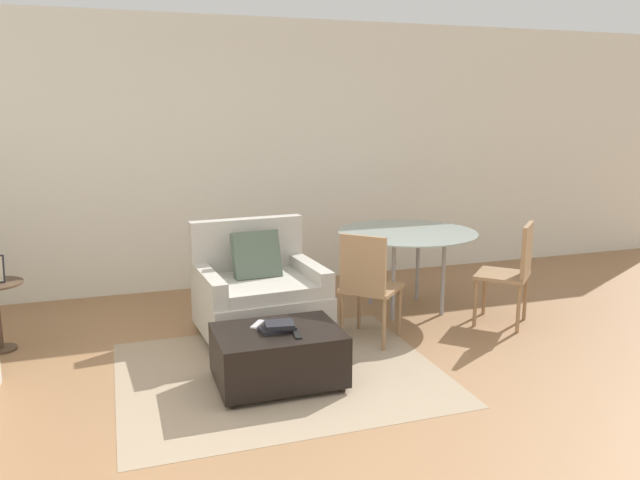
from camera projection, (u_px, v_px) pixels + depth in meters
name	position (u px, v px, depth m)	size (l,w,h in m)	color
ground_plane	(352.00, 442.00, 3.53)	(20.00, 20.00, 0.00)	#936B47
wall_back	(232.00, 155.00, 6.43)	(12.00, 0.06, 2.75)	silver
area_rug	(280.00, 373.00, 4.45)	(2.24, 1.88, 0.01)	gray
armchair	(259.00, 294.00, 5.16)	(1.04, 0.95, 0.93)	#B2ADA3
ottoman	(278.00, 354.00, 4.23)	(0.84, 0.61, 0.39)	black
book_stack	(278.00, 327.00, 4.19)	(0.25, 0.19, 0.06)	black
tv_remote_primary	(257.00, 324.00, 4.30)	(0.13, 0.16, 0.01)	#B7B7BC
tv_remote_secondary	(297.00, 335.00, 4.10)	(0.06, 0.15, 0.01)	black
dining_table	(407.00, 239.00, 5.72)	(1.28, 1.28, 0.74)	#8C9E99
dining_chair_near_left	(367.00, 281.00, 4.92)	(0.59, 0.59, 0.90)	#93704C
dining_chair_near_right	(513.00, 267.00, 5.34)	(0.59, 0.59, 0.90)	#93704C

